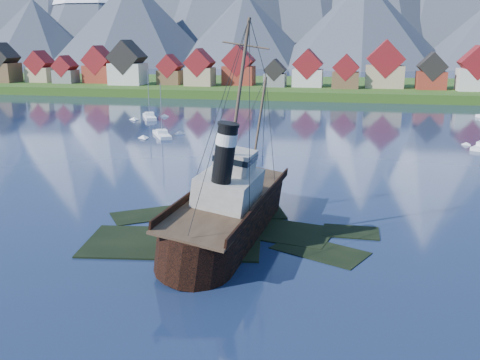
# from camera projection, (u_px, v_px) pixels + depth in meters

# --- Properties ---
(ground) EXTENTS (1400.00, 1400.00, 0.00)m
(ground) POSITION_uv_depth(u_px,v_px,m) (206.00, 239.00, 56.56)
(ground) COLOR #16223E
(ground) RESTS_ON ground
(shoal) EXTENTS (31.71, 21.24, 1.14)m
(shoal) POSITION_uv_depth(u_px,v_px,m) (227.00, 236.00, 58.34)
(shoal) COLOR black
(shoal) RESTS_ON ground
(shore_bank) EXTENTS (600.00, 80.00, 3.20)m
(shore_bank) POSITION_uv_depth(u_px,v_px,m) (315.00, 91.00, 217.51)
(shore_bank) COLOR #224413
(shore_bank) RESTS_ON ground
(seawall) EXTENTS (600.00, 2.50, 2.00)m
(seawall) POSITION_uv_depth(u_px,v_px,m) (308.00, 101.00, 181.53)
(seawall) COLOR #3F3D38
(seawall) RESTS_ON ground
(town) EXTENTS (250.96, 16.69, 17.30)m
(town) POSITION_uv_depth(u_px,v_px,m) (226.00, 70.00, 204.80)
(town) COLOR maroon
(town) RESTS_ON ground
(tugboat_wreck) EXTENTS (6.98, 30.08, 23.83)m
(tugboat_wreck) POSITION_uv_depth(u_px,v_px,m) (229.00, 206.00, 57.86)
(tugboat_wreck) COLOR black
(tugboat_wreck) RESTS_ON ground
(sailboat_a) EXTENTS (7.01, 9.56, 11.82)m
(sailboat_a) POSITION_uv_depth(u_px,v_px,m) (162.00, 135.00, 115.81)
(sailboat_a) COLOR white
(sailboat_a) RESTS_ON ground
(sailboat_c) EXTENTS (6.98, 10.29, 13.21)m
(sailboat_c) POSITION_uv_depth(u_px,v_px,m) (150.00, 117.00, 141.84)
(sailboat_c) COLOR white
(sailboat_c) RESTS_ON ground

